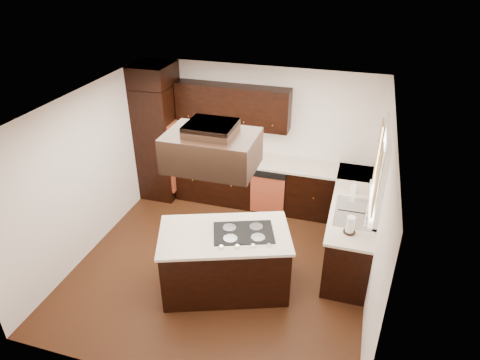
# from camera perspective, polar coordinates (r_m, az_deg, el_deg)

# --- Properties ---
(floor) EXTENTS (4.20, 4.20, 0.02)m
(floor) POSITION_cam_1_polar(r_m,az_deg,el_deg) (6.64, -2.35, -11.11)
(floor) COLOR #502914
(floor) RESTS_ON ground
(ceiling) EXTENTS (4.20, 4.20, 0.02)m
(ceiling) POSITION_cam_1_polar(r_m,az_deg,el_deg) (5.36, -2.90, 9.88)
(ceiling) COLOR silver
(ceiling) RESTS_ON ground
(wall_back) EXTENTS (4.20, 0.02, 2.50)m
(wall_back) POSITION_cam_1_polar(r_m,az_deg,el_deg) (7.70, 2.51, 6.02)
(wall_back) COLOR white
(wall_back) RESTS_ON ground
(wall_front) EXTENTS (4.20, 0.02, 2.50)m
(wall_front) POSITION_cam_1_polar(r_m,az_deg,el_deg) (4.37, -11.90, -15.47)
(wall_front) COLOR white
(wall_front) RESTS_ON ground
(wall_left) EXTENTS (0.02, 4.20, 2.50)m
(wall_left) POSITION_cam_1_polar(r_m,az_deg,el_deg) (6.81, -19.64, 0.96)
(wall_left) COLOR white
(wall_left) RESTS_ON ground
(wall_right) EXTENTS (0.02, 4.20, 2.50)m
(wall_right) POSITION_cam_1_polar(r_m,az_deg,el_deg) (5.66, 18.11, -4.80)
(wall_right) COLOR white
(wall_right) RESTS_ON ground
(oven_column) EXTENTS (0.65, 0.75, 2.12)m
(oven_column) POSITION_cam_1_polar(r_m,az_deg,el_deg) (8.02, -10.68, 5.01)
(oven_column) COLOR black
(oven_column) RESTS_ON floor
(wall_oven_face) EXTENTS (0.05, 0.62, 0.78)m
(wall_oven_face) POSITION_cam_1_polar(r_m,az_deg,el_deg) (7.85, -8.43, 5.14)
(wall_oven_face) COLOR #C55231
(wall_oven_face) RESTS_ON oven_column
(base_cabinets_back) EXTENTS (2.93, 0.60, 0.88)m
(base_cabinets_back) POSITION_cam_1_polar(r_m,az_deg,el_deg) (7.79, 2.06, -0.36)
(base_cabinets_back) COLOR black
(base_cabinets_back) RESTS_ON floor
(base_cabinets_right) EXTENTS (0.60, 2.40, 0.88)m
(base_cabinets_right) POSITION_cam_1_polar(r_m,az_deg,el_deg) (6.85, 14.59, -6.00)
(base_cabinets_right) COLOR black
(base_cabinets_right) RESTS_ON floor
(countertop_back) EXTENTS (2.93, 0.63, 0.04)m
(countertop_back) POSITION_cam_1_polar(r_m,az_deg,el_deg) (7.56, 2.10, 2.62)
(countertop_back) COLOR beige
(countertop_back) RESTS_ON base_cabinets_back
(countertop_right) EXTENTS (0.63, 2.40, 0.04)m
(countertop_right) POSITION_cam_1_polar(r_m,az_deg,el_deg) (6.60, 14.95, -2.72)
(countertop_right) COLOR beige
(countertop_right) RESTS_ON base_cabinets_right
(upper_cabinets) EXTENTS (2.00, 0.34, 0.72)m
(upper_cabinets) POSITION_cam_1_polar(r_m,az_deg,el_deg) (7.45, -1.00, 9.83)
(upper_cabinets) COLOR black
(upper_cabinets) RESTS_ON wall_back
(dishwasher_front) EXTENTS (0.60, 0.05, 0.72)m
(dishwasher_front) POSITION_cam_1_polar(r_m,az_deg,el_deg) (7.50, 3.65, -2.03)
(dishwasher_front) COLOR #C55231
(dishwasher_front) RESTS_ON floor
(window_frame) EXTENTS (0.06, 1.32, 1.12)m
(window_frame) POSITION_cam_1_polar(r_m,az_deg,el_deg) (5.94, 18.38, 1.33)
(window_frame) COLOR white
(window_frame) RESTS_ON wall_right
(window_pane) EXTENTS (0.00, 1.20, 1.00)m
(window_pane) POSITION_cam_1_polar(r_m,az_deg,el_deg) (5.95, 18.65, 1.29)
(window_pane) COLOR white
(window_pane) RESTS_ON wall_right
(curtain_left) EXTENTS (0.02, 0.34, 0.90)m
(curtain_left) POSITION_cam_1_polar(r_m,az_deg,el_deg) (5.54, 17.81, -0.07)
(curtain_left) COLOR beige
(curtain_left) RESTS_ON wall_right
(curtain_right) EXTENTS (0.02, 0.34, 0.90)m
(curtain_right) POSITION_cam_1_polar(r_m,az_deg,el_deg) (6.30, 17.94, 3.52)
(curtain_right) COLOR beige
(curtain_right) RESTS_ON wall_right
(sink_rim) EXTENTS (0.52, 0.84, 0.01)m
(sink_rim) POSITION_cam_1_polar(r_m,az_deg,el_deg) (6.29, 14.92, -4.17)
(sink_rim) COLOR silver
(sink_rim) RESTS_ON countertop_right
(island) EXTENTS (1.88, 1.43, 0.88)m
(island) POSITION_cam_1_polar(r_m,az_deg,el_deg) (5.97, -2.01, -10.87)
(island) COLOR black
(island) RESTS_ON floor
(island_top) EXTENTS (1.95, 1.50, 0.04)m
(island_top) POSITION_cam_1_polar(r_m,az_deg,el_deg) (5.68, -2.09, -7.32)
(island_top) COLOR beige
(island_top) RESTS_ON island
(cooktop) EXTENTS (0.92, 0.76, 0.01)m
(cooktop) POSITION_cam_1_polar(r_m,az_deg,el_deg) (5.68, 0.47, -7.02)
(cooktop) COLOR black
(cooktop) RESTS_ON island_top
(range_hood) EXTENTS (1.05, 0.72, 0.42)m
(range_hood) POSITION_cam_1_polar(r_m,az_deg,el_deg) (4.98, -3.79, 3.95)
(range_hood) COLOR black
(range_hood) RESTS_ON ceiling
(hood_duct) EXTENTS (0.55, 0.50, 0.13)m
(hood_duct) POSITION_cam_1_polar(r_m,az_deg,el_deg) (4.87, -3.89, 6.87)
(hood_duct) COLOR black
(hood_duct) RESTS_ON ceiling
(blender_base) EXTENTS (0.15, 0.15, 0.10)m
(blender_base) POSITION_cam_1_polar(r_m,az_deg,el_deg) (7.71, -3.50, 3.71)
(blender_base) COLOR silver
(blender_base) RESTS_ON countertop_back
(blender_pitcher) EXTENTS (0.13, 0.13, 0.26)m
(blender_pitcher) POSITION_cam_1_polar(r_m,az_deg,el_deg) (7.63, -3.54, 4.93)
(blender_pitcher) COLOR silver
(blender_pitcher) RESTS_ON blender_base
(spice_rack) EXTENTS (0.32, 0.09, 0.27)m
(spice_rack) POSITION_cam_1_polar(r_m,az_deg,el_deg) (7.67, -2.59, 4.29)
(spice_rack) COLOR black
(spice_rack) RESTS_ON countertop_back
(mixing_bowl) EXTENTS (0.31, 0.31, 0.06)m
(mixing_bowl) POSITION_cam_1_polar(r_m,az_deg,el_deg) (7.96, -7.41, 4.21)
(mixing_bowl) COLOR white
(mixing_bowl) RESTS_ON countertop_back
(soap_bottle) EXTENTS (0.10, 0.11, 0.20)m
(soap_bottle) POSITION_cam_1_polar(r_m,az_deg,el_deg) (6.72, 14.93, -0.92)
(soap_bottle) COLOR white
(soap_bottle) RESTS_ON countertop_right
(paper_towel) EXTENTS (0.15, 0.15, 0.25)m
(paper_towel) POSITION_cam_1_polar(r_m,az_deg,el_deg) (5.79, 14.49, -5.84)
(paper_towel) COLOR white
(paper_towel) RESTS_ON countertop_right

